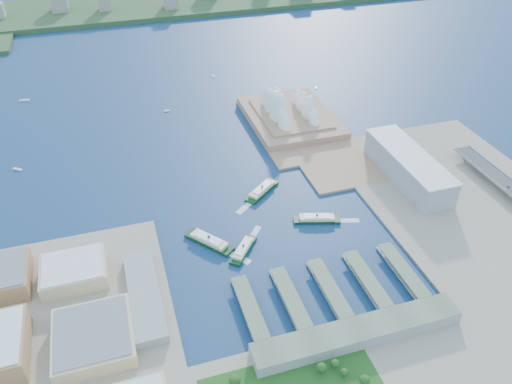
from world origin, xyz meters
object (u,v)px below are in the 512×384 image
object	(u,v)px
ferry_b	(262,189)
ferry_a	(209,240)
ferry_d	(317,217)
car_c	(508,187)
opera_house	(291,103)
ferry_c	(243,248)
toaster_building	(408,167)

from	to	relation	value
ferry_b	ferry_a	bearing A→B (deg)	-87.43
ferry_a	ferry_d	bearing A→B (deg)	-38.12
ferry_d	car_c	size ratio (longest dim) A/B	11.74
opera_house	car_c	size ratio (longest dim) A/B	38.00
ferry_a	ferry_d	world-z (taller)	ferry_a
ferry_c	car_c	distance (m)	347.83
ferry_a	toaster_building	bearing A→B (deg)	-29.21
ferry_d	ferry_b	bearing A→B (deg)	47.34
opera_house	ferry_c	world-z (taller)	opera_house
opera_house	ferry_b	bearing A→B (deg)	-121.07
ferry_c	car_c	world-z (taller)	car_c
toaster_building	ferry_c	world-z (taller)	toaster_building
opera_house	ferry_b	world-z (taller)	opera_house
ferry_b	ferry_c	xyz separation A→B (m)	(-54.01, -99.57, -0.69)
ferry_b	toaster_building	bearing A→B (deg)	42.89
car_c	ferry_c	bearing A→B (deg)	-0.31
ferry_d	opera_house	bearing A→B (deg)	3.17
opera_house	ferry_a	distance (m)	312.04
ferry_a	ferry_d	size ratio (longest dim) A/B	1.09
ferry_c	ferry_a	bearing A→B (deg)	3.90
opera_house	car_c	world-z (taller)	opera_house
toaster_building	car_c	distance (m)	124.03
ferry_a	ferry_b	size ratio (longest dim) A/B	1.05
ferry_c	ferry_b	bearing A→B (deg)	-79.06
opera_house	ferry_d	xyz separation A→B (m)	(-57.96, -245.10, -26.74)
ferry_b	opera_house	bearing A→B (deg)	110.57
toaster_building	ferry_d	bearing A→B (deg)	-163.05
opera_house	ferry_b	xyz separation A→B (m)	(-102.64, -170.35, -26.55)
ferry_b	ferry_d	xyz separation A→B (m)	(44.68, -74.75, -0.20)
toaster_building	opera_house	bearing A→B (deg)	114.23
ferry_c	ferry_d	xyz separation A→B (m)	(98.69, 24.82, 0.50)
toaster_building	car_c	world-z (taller)	toaster_building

